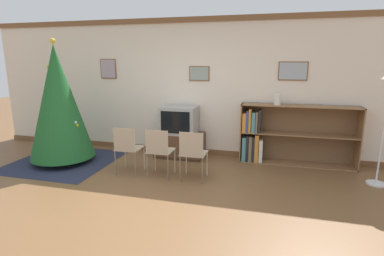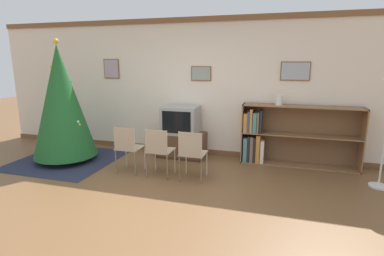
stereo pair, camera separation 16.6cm
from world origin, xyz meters
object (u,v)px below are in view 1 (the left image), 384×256
at_px(christmas_tree, 59,103).
at_px(bookshelf, 277,135).
at_px(folding_chair_center, 159,150).
at_px(vase, 277,99).
at_px(television, 179,120).
at_px(folding_chair_right, 193,152).
at_px(folding_chair_left, 127,147).
at_px(tv_console, 179,145).

distance_m(christmas_tree, bookshelf, 4.07).
bearing_deg(folding_chair_center, vase, 33.61).
bearing_deg(vase, folding_chair_center, -146.39).
xyz_separation_m(bookshelf, vase, (-0.04, -0.04, 0.67)).
distance_m(television, vase, 1.89).
bearing_deg(folding_chair_right, folding_chair_left, 180.00).
height_order(folding_chair_left, vase, vase).
bearing_deg(christmas_tree, folding_chair_left, -10.88).
relative_size(folding_chair_right, bookshelf, 0.40).
distance_m(television, folding_chair_center, 1.17).
relative_size(christmas_tree, bookshelf, 1.10).
bearing_deg(bookshelf, folding_chair_left, -152.69).
xyz_separation_m(television, folding_chair_right, (0.56, -1.14, -0.28)).
height_order(folding_chair_left, folding_chair_center, same).
relative_size(tv_console, folding_chair_center, 1.16).
bearing_deg(folding_chair_right, tv_console, 116.30).
distance_m(folding_chair_center, vase, 2.32).
height_order(tv_console, folding_chair_right, folding_chair_right).
xyz_separation_m(christmas_tree, folding_chair_right, (2.61, -0.28, -0.66)).
xyz_separation_m(folding_chair_left, vase, (2.39, 1.22, 0.73)).
bearing_deg(tv_console, vase, 2.35).
xyz_separation_m(christmas_tree, vase, (3.87, 0.93, 0.07)).
height_order(tv_console, folding_chair_center, folding_chair_center).
bearing_deg(television, christmas_tree, -157.29).
bearing_deg(tv_console, folding_chair_left, -116.30).
relative_size(television, folding_chair_center, 0.84).
xyz_separation_m(christmas_tree, television, (2.04, 0.85, -0.39)).
relative_size(folding_chair_center, bookshelf, 0.40).
xyz_separation_m(tv_console, folding_chair_center, (-0.00, -1.14, 0.23)).
relative_size(folding_chair_center, folding_chair_right, 1.00).
xyz_separation_m(folding_chair_right, vase, (1.27, 1.22, 0.73)).
relative_size(bookshelf, vase, 10.61).
bearing_deg(television, tv_console, 90.00).
bearing_deg(christmas_tree, tv_console, 22.77).
height_order(folding_chair_left, folding_chair_right, same).
bearing_deg(folding_chair_left, tv_console, 63.70).
distance_m(folding_chair_left, vase, 2.78).
relative_size(tv_console, vase, 4.92).
height_order(television, bookshelf, bookshelf).
xyz_separation_m(television, folding_chair_center, (-0.00, -1.14, -0.28)).
relative_size(christmas_tree, folding_chair_left, 2.76).
xyz_separation_m(folding_chair_left, bookshelf, (2.43, 1.26, 0.06)).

